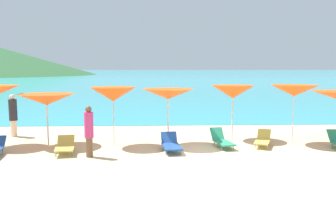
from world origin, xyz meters
The scene contains 13 objects.
ground_plane centered at (0.00, 10.00, -0.15)m, with size 50.00×100.00×0.30m, color beige.
ocean_water centered at (0.00, 226.54, 0.01)m, with size 650.00×440.00×0.02m, color #2DADBC.
umbrella_1 centered at (-6.07, 2.02, 1.79)m, with size 2.26×2.26×2.01m.
umbrella_2 centered at (-3.48, 1.84, 2.00)m, with size 1.77×1.77×2.28m.
umbrella_3 centered at (-1.36, 1.93, 1.99)m, with size 1.99×1.99×2.20m.
umbrella_4 centered at (1.38, 2.85, 2.01)m, with size 1.86×1.86×2.29m.
umbrella_5 centered at (3.60, 1.87, 2.12)m, with size 2.02×2.02×2.34m.
lounge_chair_2 centered at (-1.31, 0.75, 0.27)m, with size 0.75×1.53×0.61m.
lounge_chair_3 centered at (0.67, 1.36, 0.28)m, with size 0.79×1.54×0.66m.
lounge_chair_4 centered at (-5.08, 0.63, 0.27)m, with size 0.85×1.56×0.53m.
lounge_chair_5 centered at (2.28, 1.47, 0.26)m, with size 1.03×1.55×0.57m.
beachgoer_1 centered at (-4.12, 0.01, 0.93)m, with size 0.31×0.31×1.75m.
beachgoer_2 centered at (-8.10, 3.88, 0.99)m, with size 0.35×0.35×1.86m.
Camera 1 is at (-1.94, -12.08, 3.02)m, focal length 38.60 mm.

